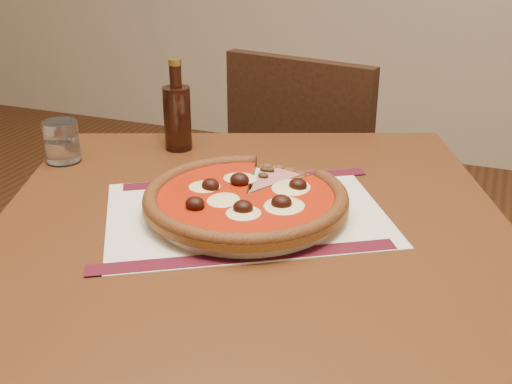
% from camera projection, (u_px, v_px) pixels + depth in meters
% --- Properties ---
extents(table, '(1.04, 1.04, 0.75)m').
position_uv_depth(table, '(252.00, 269.00, 1.06)').
color(table, '#562C14').
rests_on(table, ground).
extents(chair_far, '(0.47, 0.47, 0.86)m').
position_uv_depth(chair_far, '(313.00, 183.00, 1.80)').
color(chair_far, black).
rests_on(chair_far, ground).
extents(placemat, '(0.53, 0.49, 0.00)m').
position_uv_depth(placemat, '(246.00, 214.00, 1.02)').
color(placemat, silver).
rests_on(placemat, table).
extents(plate, '(0.29, 0.29, 0.02)m').
position_uv_depth(plate, '(246.00, 208.00, 1.01)').
color(plate, white).
rests_on(plate, placemat).
extents(pizza, '(0.32, 0.32, 0.04)m').
position_uv_depth(pizza, '(246.00, 197.00, 1.00)').
color(pizza, '#996025').
rests_on(pizza, plate).
extents(ham_slice, '(0.09, 0.13, 0.02)m').
position_uv_depth(ham_slice, '(274.00, 183.00, 1.06)').
color(ham_slice, '#996025').
rests_on(ham_slice, plate).
extents(water_glass, '(0.07, 0.07, 0.08)m').
position_uv_depth(water_glass, '(62.00, 142.00, 1.21)').
color(water_glass, white).
rests_on(water_glass, table).
extents(bottle, '(0.05, 0.05, 0.18)m').
position_uv_depth(bottle, '(177.00, 115.00, 1.27)').
color(bottle, black).
rests_on(bottle, table).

